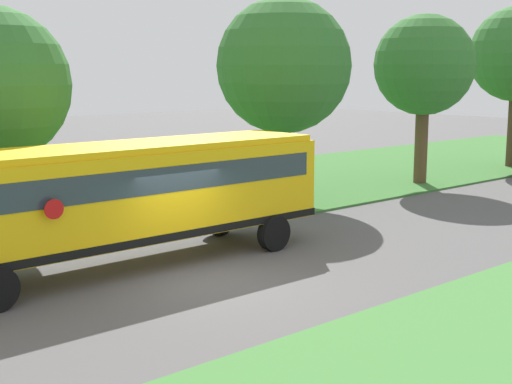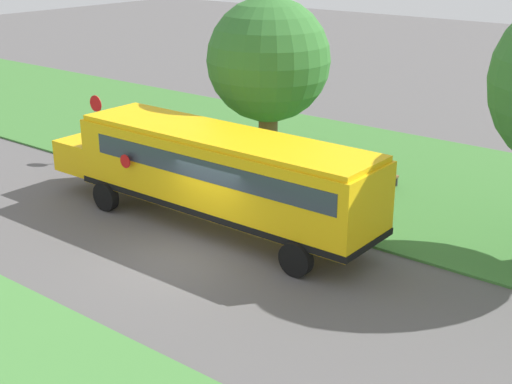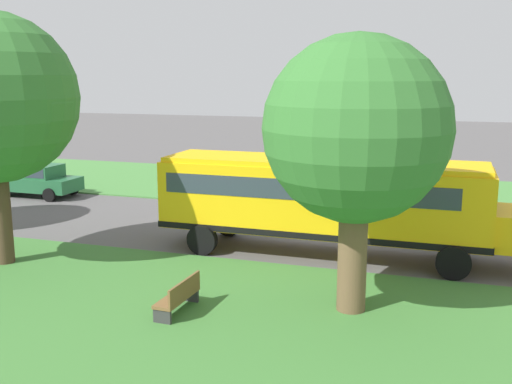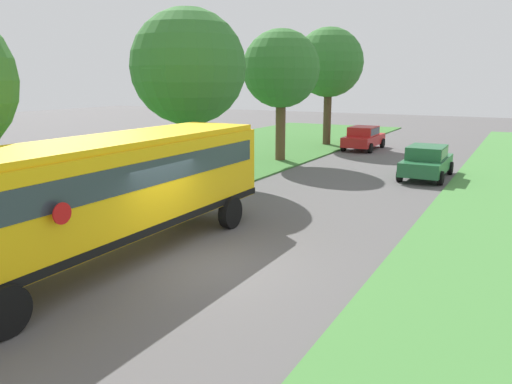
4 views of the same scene
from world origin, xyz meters
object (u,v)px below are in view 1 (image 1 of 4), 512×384
Objects in this scene: school_bus at (125,193)px; oak_tree_far_end at (422,66)px; oak_tree_roadside_mid at (280,67)px; park_bench at (97,204)px.

oak_tree_far_end reaches higher than school_bus.
oak_tree_roadside_mid reaches higher than park_bench.
school_bus is 1.68× the size of oak_tree_far_end.
park_bench is (-6.12, 2.48, -1.45)m from school_bus.
oak_tree_far_end is at bearing 79.17° from park_bench.
school_bus is 1.61× the size of oak_tree_roadside_mid.
school_bus is 10.59m from oak_tree_roadside_mid.
oak_tree_roadside_mid reaches higher than oak_tree_far_end.
park_bench is (-2.75, -14.37, -4.68)m from oak_tree_far_end.
oak_tree_far_end is at bearing 101.31° from school_bus.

